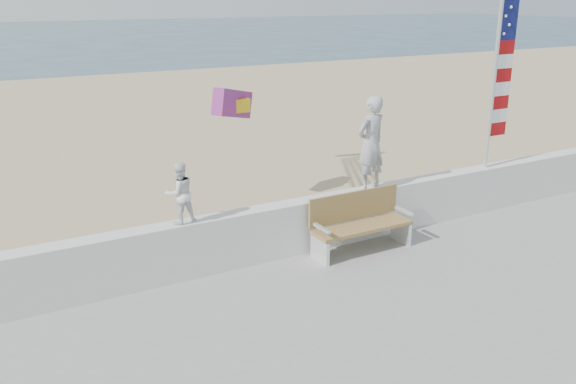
% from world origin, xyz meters
% --- Properties ---
extents(ground, '(220.00, 220.00, 0.00)m').
position_xyz_m(ground, '(0.00, 0.00, 0.00)').
color(ground, '#2B4556').
rests_on(ground, ground).
extents(sand, '(90.00, 40.00, 0.08)m').
position_xyz_m(sand, '(0.00, 9.00, 0.04)').
color(sand, tan).
rests_on(sand, ground).
extents(seawall, '(30.00, 0.35, 0.90)m').
position_xyz_m(seawall, '(0.00, 2.00, 0.63)').
color(seawall, silver).
rests_on(seawall, boardwalk).
extents(adult, '(0.67, 0.51, 1.66)m').
position_xyz_m(adult, '(1.97, 2.00, 1.91)').
color(adult, '#9A989E').
rests_on(adult, seawall).
extents(child, '(0.49, 0.40, 0.95)m').
position_xyz_m(child, '(-1.55, 2.00, 1.55)').
color(child, silver).
rests_on(child, seawall).
extents(bench, '(1.80, 0.57, 1.00)m').
position_xyz_m(bench, '(1.46, 1.55, 0.69)').
color(bench, '#9B7844').
rests_on(bench, boardwalk).
extents(flag, '(0.50, 0.08, 3.50)m').
position_xyz_m(flag, '(4.98, 2.00, 2.99)').
color(flag, silver).
rests_on(flag, seawall).
extents(parafoil_kite, '(1.08, 0.77, 0.74)m').
position_xyz_m(parafoil_kite, '(0.71, 4.98, 2.27)').
color(parafoil_kite, red).
rests_on(parafoil_kite, ground).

